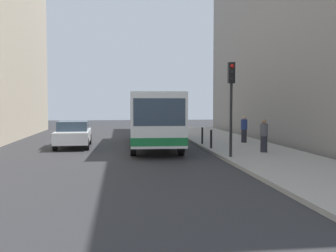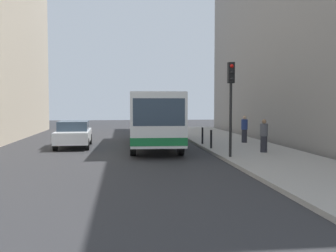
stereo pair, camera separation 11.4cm
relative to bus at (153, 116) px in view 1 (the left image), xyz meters
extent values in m
plane|color=#2D2D30|center=(-0.63, -4.07, -1.73)|extent=(80.00, 80.00, 0.00)
cube|color=#9E9991|center=(4.77, -4.07, -1.65)|extent=(4.40, 40.00, 0.15)
cube|color=gray|center=(10.87, -0.07, 5.68)|extent=(7.00, 32.00, 14.81)
cube|color=white|center=(0.00, -0.11, 0.02)|extent=(2.84, 11.07, 2.50)
cube|color=#197238|center=(0.00, -0.11, -0.93)|extent=(2.86, 11.09, 0.36)
cube|color=#2D3D4C|center=(-0.17, -5.58, 0.37)|extent=(2.26, 0.13, 1.20)
cube|color=#2D3D4C|center=(0.01, 0.39, 0.37)|extent=(2.81, 9.47, 1.00)
cylinder|color=black|center=(1.00, -4.04, -1.23)|extent=(0.31, 1.01, 1.00)
cylinder|color=black|center=(-1.25, -3.97, -1.23)|extent=(0.31, 1.01, 1.00)
cylinder|color=black|center=(1.25, 3.76, -1.23)|extent=(0.31, 1.01, 1.00)
cylinder|color=black|center=(-1.01, 3.83, -1.23)|extent=(0.31, 1.01, 1.00)
cube|color=silver|center=(-4.48, 0.03, -1.09)|extent=(1.94, 4.45, 0.64)
cube|color=#2D3D4C|center=(-4.48, 0.18, -0.51)|extent=(1.68, 2.51, 0.52)
cylinder|color=black|center=(-3.61, -1.44, -1.41)|extent=(0.24, 0.65, 0.64)
cylinder|color=black|center=(-5.25, -1.50, -1.41)|extent=(0.24, 0.65, 0.64)
cylinder|color=black|center=(-3.70, 1.55, -1.41)|extent=(0.24, 0.65, 0.64)
cylinder|color=black|center=(-5.34, 1.50, -1.41)|extent=(0.24, 0.65, 0.64)
cylinder|color=black|center=(2.92, -5.89, 0.02)|extent=(0.12, 0.12, 3.20)
cube|color=black|center=(2.92, -5.89, 2.07)|extent=(0.28, 0.24, 0.90)
sphere|color=red|center=(2.92, -6.02, 2.35)|extent=(0.16, 0.16, 0.16)
sphere|color=black|center=(2.92, -6.02, 2.07)|extent=(0.16, 0.16, 0.16)
sphere|color=black|center=(2.92, -6.02, 1.79)|extent=(0.16, 0.16, 0.16)
cylinder|color=black|center=(2.82, -2.61, -1.10)|extent=(0.11, 0.11, 0.95)
cylinder|color=black|center=(2.82, -0.39, -1.10)|extent=(0.11, 0.11, 0.95)
cylinder|color=#26262D|center=(4.95, -4.50, -1.19)|extent=(0.32, 0.32, 0.77)
cylinder|color=#4C4C51|center=(4.95, -4.50, -0.51)|extent=(0.38, 0.38, 0.59)
sphere|color=#8C6647|center=(4.95, -4.50, -0.11)|extent=(0.21, 0.21, 0.21)
cylinder|color=#26262D|center=(5.45, 0.08, -1.19)|extent=(0.32, 0.32, 0.78)
cylinder|color=navy|center=(5.45, 0.08, -0.50)|extent=(0.38, 0.38, 0.60)
sphere|color=tan|center=(5.45, 0.08, -0.09)|extent=(0.21, 0.21, 0.21)
camera|label=1|loc=(-1.89, -22.59, 0.76)|focal=42.24mm
camera|label=2|loc=(-1.78, -22.60, 0.76)|focal=42.24mm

